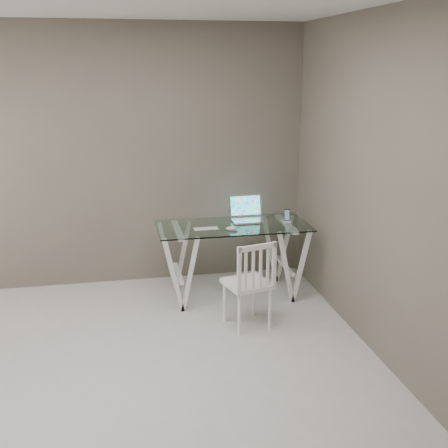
% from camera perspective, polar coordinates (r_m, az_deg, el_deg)
% --- Properties ---
extents(room, '(4.50, 4.52, 2.71)m').
position_cam_1_polar(room, '(3.66, -11.93, 6.73)').
color(room, beige).
rests_on(room, ground).
extents(desk, '(1.50, 0.70, 0.75)m').
position_cam_1_polar(desk, '(5.66, 0.89, -3.65)').
color(desk, silver).
rests_on(desk, ground).
extents(chair, '(0.45, 0.45, 0.82)m').
position_cam_1_polar(chair, '(4.95, 2.75, -5.77)').
color(chair, white).
rests_on(chair, ground).
extents(laptop, '(0.34, 0.31, 0.24)m').
position_cam_1_polar(laptop, '(5.74, 2.39, 1.02)').
color(laptop, silver).
rests_on(laptop, desk).
extents(keyboard, '(0.25, 0.11, 0.01)m').
position_cam_1_polar(keyboard, '(5.41, -1.84, -0.50)').
color(keyboard, silver).
rests_on(keyboard, desk).
extents(mouse, '(0.11, 0.07, 0.04)m').
position_cam_1_polar(mouse, '(5.38, 0.80, -0.44)').
color(mouse, silver).
rests_on(mouse, desk).
extents(phone_dock, '(0.07, 0.07, 0.13)m').
position_cam_1_polar(phone_dock, '(5.67, 6.41, 0.54)').
color(phone_dock, white).
rests_on(phone_dock, desk).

